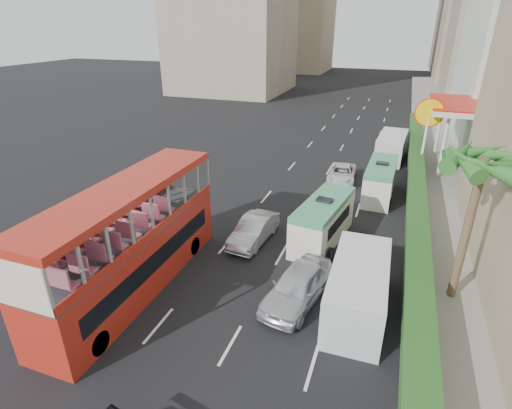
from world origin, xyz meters
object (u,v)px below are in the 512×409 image
at_px(panel_van_near, 358,289).
at_px(palm_tree, 466,232).
at_px(shell_station, 468,137).
at_px(minibus_near, 323,221).
at_px(minibus_far, 380,181).
at_px(van_asset, 341,181).
at_px(panel_van_far, 391,147).
at_px(car_silver_lane_a, 254,241).
at_px(double_decker_bus, 131,239).
at_px(car_silver_lane_b, 297,301).

bearing_deg(panel_van_near, palm_tree, 29.58).
relative_size(panel_van_near, shell_station, 0.71).
xyz_separation_m(minibus_near, minibus_far, (2.55, 7.62, -0.03)).
bearing_deg(palm_tree, panel_van_near, -149.59).
relative_size(van_asset, panel_van_far, 0.78).
bearing_deg(shell_station, van_asset, -146.17).
bearing_deg(minibus_near, car_silver_lane_a, -150.71).
distance_m(panel_van_far, shell_station, 6.08).
relative_size(minibus_near, minibus_far, 1.03).
height_order(panel_van_far, palm_tree, palm_tree).
relative_size(car_silver_lane_a, minibus_far, 0.79).
bearing_deg(van_asset, shell_station, 30.53).
xyz_separation_m(van_asset, minibus_far, (2.92, -2.15, 1.20)).
bearing_deg(double_decker_bus, shell_station, 55.18).
height_order(car_silver_lane_b, panel_van_near, panel_van_near).
height_order(van_asset, minibus_near, minibus_near).
height_order(car_silver_lane_a, minibus_near, minibus_near).
height_order(panel_van_far, shell_station, shell_station).
relative_size(minibus_far, shell_station, 0.68).
distance_m(van_asset, panel_van_far, 7.86).
height_order(minibus_near, panel_van_near, minibus_near).
xyz_separation_m(car_silver_lane_b, shell_station, (8.66, 21.51, 2.75)).
bearing_deg(shell_station, double_decker_bus, -124.82).
height_order(car_silver_lane_a, palm_tree, palm_tree).
height_order(car_silver_lane_a, van_asset, car_silver_lane_a).
bearing_deg(panel_van_far, palm_tree, -75.97).
relative_size(double_decker_bus, minibus_near, 1.98).
relative_size(car_silver_lane_b, minibus_near, 0.84).
relative_size(panel_van_far, palm_tree, 0.87).
xyz_separation_m(panel_van_near, panel_van_far, (0.34, 22.28, -0.02)).
height_order(car_silver_lane_b, van_asset, car_silver_lane_b).
height_order(double_decker_bus, car_silver_lane_b, double_decker_bus).
bearing_deg(van_asset, palm_tree, -65.35).
relative_size(minibus_near, shell_station, 0.70).
bearing_deg(panel_van_near, shell_station, 73.15).
distance_m(minibus_near, palm_tree, 7.53).
relative_size(minibus_far, panel_van_far, 0.97).
distance_m(double_decker_bus, minibus_near, 10.32).
bearing_deg(car_silver_lane_a, panel_van_far, 75.33).
relative_size(car_silver_lane_a, panel_van_near, 0.76).
bearing_deg(shell_station, minibus_near, -118.74).
height_order(panel_van_near, panel_van_far, panel_van_near).
xyz_separation_m(minibus_far, shell_station, (6.14, 8.22, 1.55)).
distance_m(car_silver_lane_b, panel_van_near, 2.79).
distance_m(minibus_far, palm_tree, 11.68).
height_order(van_asset, palm_tree, palm_tree).
relative_size(van_asset, palm_tree, 0.68).
bearing_deg(panel_van_far, minibus_near, -95.92).
bearing_deg(panel_van_near, panel_van_far, 88.30).
relative_size(car_silver_lane_b, palm_tree, 0.73).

